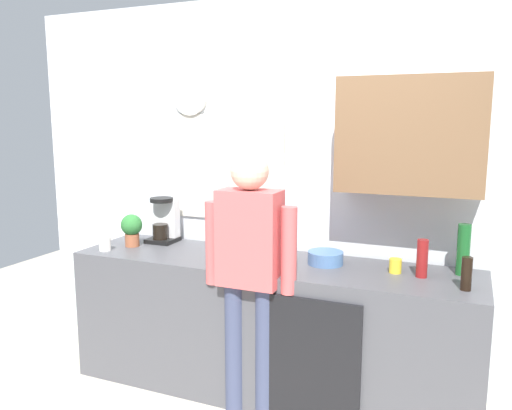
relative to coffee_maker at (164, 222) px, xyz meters
name	(u,v)px	position (x,y,z in m)	size (l,w,h in m)	color
kitchen_counter	(268,327)	(0.91, -0.21, -0.59)	(2.60, 0.64, 0.88)	#4C4C51
dishwasher_panel	(311,367)	(1.30, -0.54, -0.63)	(0.56, 0.02, 0.80)	black
back_wall_assembly	(304,181)	(1.01, 0.19, 0.33)	(4.20, 0.42, 2.60)	silver
coffee_maker	(164,222)	(0.00, 0.00, 0.00)	(0.20, 0.20, 0.33)	black
bottle_red_vinegar	(422,258)	(1.84, -0.18, -0.04)	(0.06, 0.06, 0.22)	maroon
bottle_green_wine	(463,250)	(2.05, -0.04, 0.00)	(0.07, 0.07, 0.30)	#195923
bottle_dark_sauce	(467,274)	(2.07, -0.32, -0.06)	(0.06, 0.06, 0.18)	black
cup_yellow_cup	(395,266)	(1.69, -0.15, -0.10)	(0.07, 0.07, 0.09)	yellow
cup_white_mug	(105,244)	(-0.23, -0.39, -0.10)	(0.08, 0.08, 0.10)	white
mixing_bowl	(325,258)	(1.26, -0.13, -0.11)	(0.22, 0.22, 0.08)	#4C72A5
potted_plant	(132,228)	(-0.13, -0.22, -0.01)	(0.15, 0.15, 0.23)	#9E5638
person_at_sink	(250,264)	(0.91, -0.51, -0.08)	(0.57, 0.22, 1.60)	#3F4766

